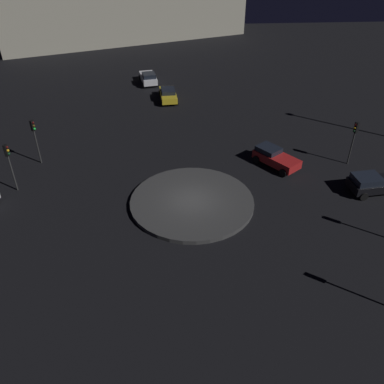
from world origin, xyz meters
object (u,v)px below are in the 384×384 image
object	(u,v)px
car_black	(374,183)
car_yellow	(168,94)
traffic_light_east_near	(354,135)
store_building	(124,10)
traffic_light_northwest	(35,133)
traffic_light_west	(9,159)
car_white	(148,78)
car_red	(275,157)

from	to	relation	value
car_black	car_yellow	bearing A→B (deg)	122.50
traffic_light_east_near	store_building	size ratio (longest dim) A/B	0.09
traffic_light_northwest	traffic_light_east_near	bearing A→B (deg)	24.11
traffic_light_east_near	car_black	bearing A→B (deg)	75.19
traffic_light_east_near	traffic_light_west	bearing A→B (deg)	-14.83
car_white	traffic_light_west	xyz separation A→B (m)	(-9.64, -22.98, 2.07)
car_yellow	traffic_light_northwest	xyz separation A→B (m)	(-11.15, -13.33, 2.12)
traffic_light_northwest	car_yellow	bearing A→B (deg)	78.24
car_yellow	traffic_light_east_near	distance (m)	21.51
car_yellow	traffic_light_east_near	xyz separation A→B (m)	(15.10, -15.18, 2.05)
traffic_light_west	traffic_light_northwest	bearing A→B (deg)	89.33
car_black	car_red	bearing A→B (deg)	140.97
car_black	car_yellow	size ratio (longest dim) A/B	1.00
traffic_light_northwest	traffic_light_east_near	xyz separation A→B (m)	(26.25, -1.85, -0.07)
car_red	car_black	xyz separation A→B (m)	(6.68, -4.34, -0.02)
car_yellow	store_building	size ratio (longest dim) A/B	0.11
traffic_light_northwest	traffic_light_west	size ratio (longest dim) A/B	1.00
car_red	traffic_light_northwest	size ratio (longest dim) A/B	1.06
traffic_light_west	store_building	distance (m)	45.64
car_yellow	traffic_light_northwest	size ratio (longest dim) A/B	1.09
car_black	store_building	distance (m)	52.30
car_white	traffic_light_west	distance (m)	25.01
traffic_light_east_near	car_white	bearing A→B (deg)	-69.48
car_white	traffic_light_west	bearing A→B (deg)	146.55
car_red	store_building	bearing A→B (deg)	162.53
car_white	traffic_light_east_near	size ratio (longest dim) A/B	1.09
car_yellow	car_white	bearing A→B (deg)	18.59
car_white	car_yellow	bearing A→B (deg)	-167.56
traffic_light_east_near	store_building	distance (m)	48.25
car_white	traffic_light_west	world-z (taller)	traffic_light_west
car_white	car_red	xyz separation A→B (m)	(11.13, -20.59, 0.02)
car_yellow	store_building	xyz separation A→B (m)	(-6.66, 27.85, 3.78)
car_white	traffic_light_east_near	distance (m)	27.17
traffic_light_northwest	traffic_light_west	distance (m)	4.20
car_black	traffic_light_east_near	bearing A→B (deg)	88.75
traffic_light_northwest	traffic_light_west	bearing A→B (deg)	-73.53
car_red	car_yellow	bearing A→B (deg)	172.96
traffic_light_east_near	store_building	world-z (taller)	store_building
traffic_light_northwest	traffic_light_west	xyz separation A→B (m)	(-0.85, -4.11, 0.00)
car_white	car_red	size ratio (longest dim) A/B	1.01
car_white	traffic_light_west	size ratio (longest dim) A/B	1.06
traffic_light_northwest	store_building	size ratio (longest dim) A/B	0.10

